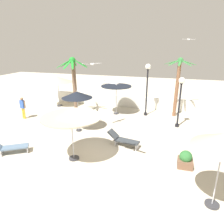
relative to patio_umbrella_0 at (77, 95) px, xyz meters
name	(u,v)px	position (x,y,z in m)	size (l,w,h in m)	color
ground_plane	(95,154)	(2.22, -2.65, -2.53)	(56.00, 56.00, 0.00)	beige
boundary_wall	(130,102)	(2.22, 6.45, -2.00)	(25.20, 0.30, 1.07)	silver
patio_umbrella_0	(77,95)	(0.00, 0.00, 0.00)	(2.01, 2.01, 2.81)	#333338
patio_umbrella_1	(58,80)	(-4.36, 4.90, 0.02)	(2.87, 2.87, 2.86)	#333338
patio_umbrella_3	(224,141)	(7.70, -4.86, 0.10)	(2.09, 2.09, 2.96)	#333338
patio_umbrella_4	(116,87)	(1.49, 4.22, -0.24)	(2.50, 2.50, 2.53)	#333338
patio_umbrella_5	(71,119)	(1.34, -3.41, -0.32)	(2.91, 2.91, 2.46)	#333338
palm_tree_0	(74,79)	(-1.70, 3.02, 0.45)	(2.57, 2.59, 4.74)	brown
palm_tree_1	(178,79)	(6.30, 5.11, 0.53)	(2.45, 2.45, 4.72)	brown
lamp_post_0	(180,94)	(6.49, 2.69, -0.12)	(0.43, 0.43, 3.57)	black
lamp_post_1	(147,81)	(3.96, 4.60, 0.35)	(0.44, 0.44, 4.23)	black
lounge_chair_0	(123,140)	(3.44, -1.26, -2.14)	(1.95, 0.91, 0.84)	#B7B7BC
lounge_chair_1	(10,147)	(-2.24, -3.89, -2.14)	(1.89, 1.47, 0.84)	#B7B7BC
guest_0	(23,106)	(-5.25, 0.97, -1.46)	(0.56, 0.28, 1.75)	gold
seagull_0	(92,64)	(1.10, 0.06, 2.00)	(0.84, 1.22, 0.14)	white
seagull_1	(189,39)	(6.88, 7.57, 3.53)	(1.11, 0.65, 0.14)	white
seagull_2	(105,82)	(3.25, -3.93, 1.66)	(1.26, 0.51, 0.16)	white
planter	(185,160)	(6.83, -2.50, -2.15)	(0.70, 0.70, 0.85)	brown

